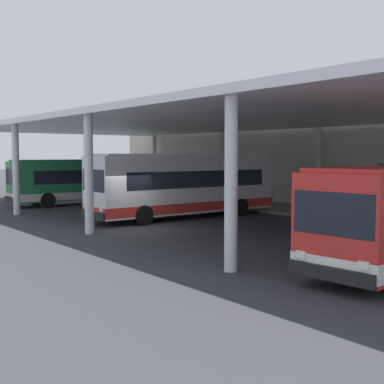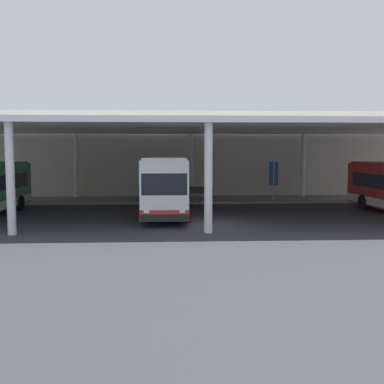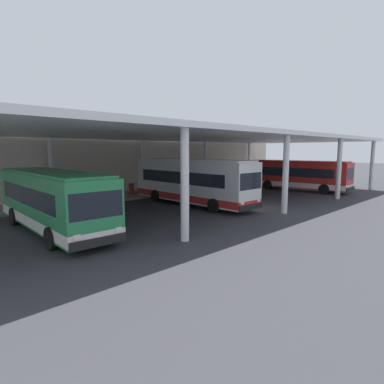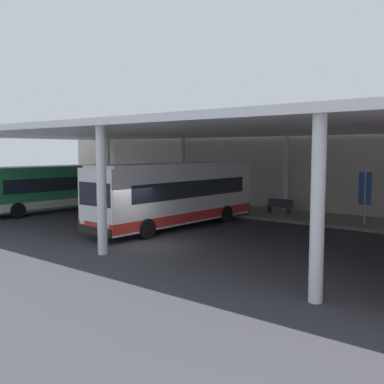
# 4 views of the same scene
# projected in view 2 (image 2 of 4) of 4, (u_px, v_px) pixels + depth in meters

# --- Properties ---
(ground_plane) EXTENTS (200.00, 200.00, 0.00)m
(ground_plane) POSITION_uv_depth(u_px,v_px,m) (204.00, 225.00, 25.20)
(ground_plane) COLOR #333338
(platform_kerb) EXTENTS (42.00, 4.50, 0.18)m
(platform_kerb) POSITION_uv_depth(u_px,v_px,m) (192.00, 200.00, 36.88)
(platform_kerb) COLOR gray
(platform_kerb) RESTS_ON ground
(station_building_facade) EXTENTS (48.00, 1.60, 7.19)m
(station_building_facade) POSITION_uv_depth(u_px,v_px,m) (190.00, 154.00, 39.80)
(station_building_facade) COLOR beige
(station_building_facade) RESTS_ON ground
(canopy_shelter) EXTENTS (40.00, 17.00, 5.55)m
(canopy_shelter) POSITION_uv_depth(u_px,v_px,m) (197.00, 129.00, 30.20)
(canopy_shelter) COLOR silver
(canopy_shelter) RESTS_ON ground
(bus_second_bay) EXTENTS (2.86, 11.37, 3.57)m
(bus_second_bay) POSITION_uv_depth(u_px,v_px,m) (166.00, 184.00, 29.30)
(bus_second_bay) COLOR white
(bus_second_bay) RESTS_ON ground
(bench_waiting) EXTENTS (1.80, 0.45, 0.92)m
(bench_waiting) POSITION_uv_depth(u_px,v_px,m) (198.00, 192.00, 36.92)
(bench_waiting) COLOR #383D47
(bench_waiting) RESTS_ON platform_kerb
(trash_bin) EXTENTS (0.52, 0.52, 0.98)m
(trash_bin) POSITION_uv_depth(u_px,v_px,m) (158.00, 192.00, 36.77)
(trash_bin) COLOR maroon
(trash_bin) RESTS_ON platform_kerb
(banner_sign) EXTENTS (0.70, 0.12, 3.20)m
(banner_sign) POSITION_uv_depth(u_px,v_px,m) (274.00, 176.00, 36.23)
(banner_sign) COLOR #B2B2B7
(banner_sign) RESTS_ON platform_kerb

